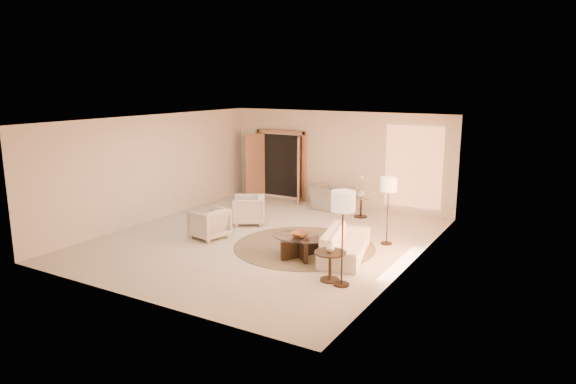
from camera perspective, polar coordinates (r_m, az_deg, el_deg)
The scene contains 18 objects.
room at distance 11.85m, azimuth -2.65°, elevation 1.26°, with size 7.04×8.04×2.83m.
windows_right at distance 10.52m, azimuth 13.63°, elevation -0.73°, with size 0.10×6.40×2.40m, color #FE9F65, non-canonical shape.
window_back_corner at distance 14.47m, azimuth 13.74°, elevation 2.72°, with size 1.70×0.10×2.40m, color #FE9F65, non-canonical shape.
curtains_right at distance 11.39m, azimuth 14.70°, elevation -0.07°, with size 0.06×5.20×2.60m, color beige, non-canonical shape.
french_doors at distance 16.09m, azimuth -0.92°, elevation 2.96°, with size 1.95×0.66×2.16m.
area_rug at distance 11.61m, azimuth 1.82°, elevation -6.06°, with size 3.19×3.19×0.01m, color #403523.
sofa at distance 10.92m, azimuth 6.37°, elevation -5.71°, with size 2.04×0.80×0.59m, color silver.
armchair_left at distance 13.38m, azimuth -4.41°, elevation -1.84°, with size 0.80×0.74×0.82m, color silver.
armchair_right at distance 12.28m, azimuth -8.77°, elevation -3.29°, with size 0.76×0.71×0.79m, color silver.
accent_chair at distance 14.86m, azimuth 4.84°, elevation -0.22°, with size 1.06×0.69×0.92m, color gray.
coffee_table at distance 10.85m, azimuth 1.35°, elevation -5.82°, with size 1.43×1.43×0.46m.
end_table at distance 9.61m, azimuth 4.70°, elevation -7.64°, with size 0.59×0.59×0.56m.
side_table at distance 14.15m, azimuth 8.11°, elevation -1.44°, with size 0.48×0.48×0.56m.
floor_lamp_near at distance 11.68m, azimuth 11.13°, elevation 0.50°, with size 0.38×0.38×1.55m.
floor_lamp_far at distance 9.10m, azimuth 6.15°, elevation -1.52°, with size 0.43×0.43×1.76m.
bowl at distance 10.78m, azimuth 1.36°, elevation -4.73°, with size 0.37×0.37×0.09m, color brown.
end_vase at distance 9.53m, azimuth 4.73°, elevation -6.21°, with size 0.15×0.15×0.16m, color white.
side_vase at distance 14.08m, azimuth 8.15°, elevation -0.14°, with size 0.21×0.21×0.22m, color white.
Camera 1 is at (6.35, -9.76, 3.63)m, focal length 32.00 mm.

